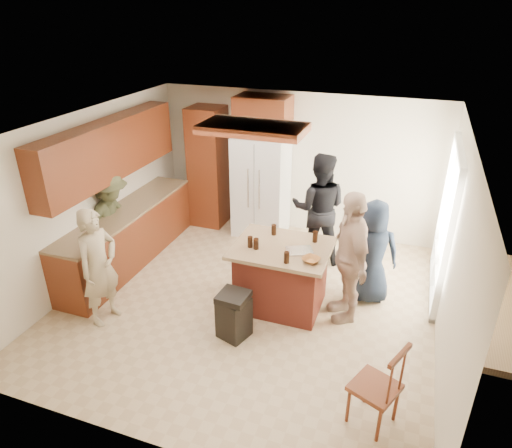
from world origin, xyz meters
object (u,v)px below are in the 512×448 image
(person_behind_left, at_px, (319,208))
(person_counter, at_px, (112,221))
(trash_bin, at_px, (234,315))
(person_side_right, at_px, (350,257))
(kitchen_island, at_px, (281,276))
(person_front_left, at_px, (99,267))
(person_behind_right, at_px, (372,252))
(refrigerator, at_px, (261,186))
(spindle_chair, at_px, (377,388))

(person_behind_left, height_order, person_counter, person_behind_left)
(person_counter, distance_m, trash_bin, 2.63)
(person_side_right, bearing_deg, person_counter, -116.07)
(kitchen_island, bearing_deg, person_front_left, -153.08)
(person_front_left, bearing_deg, person_behind_left, -31.49)
(person_front_left, relative_size, person_counter, 1.00)
(person_behind_right, bearing_deg, person_behind_left, -54.12)
(person_front_left, xyz_separation_m, person_counter, (-0.66, 1.20, -0.00))
(refrigerator, height_order, spindle_chair, refrigerator)
(kitchen_island, xyz_separation_m, spindle_chair, (1.45, -1.59, -0.02))
(person_behind_left, distance_m, refrigerator, 1.33)
(refrigerator, distance_m, trash_bin, 3.00)
(person_front_left, distance_m, person_behind_left, 3.39)
(person_side_right, bearing_deg, trash_bin, -79.30)
(person_behind_left, xyz_separation_m, spindle_chair, (1.27, -3.02, -0.45))
(person_side_right, bearing_deg, refrigerator, -161.60)
(kitchen_island, bearing_deg, person_side_right, 4.84)
(kitchen_island, bearing_deg, spindle_chair, -47.65)
(person_front_left, bearing_deg, trash_bin, -71.05)
(refrigerator, xyz_separation_m, trash_bin, (0.63, -2.87, -0.58))
(person_front_left, height_order, person_counter, person_front_left)
(person_counter, relative_size, spindle_chair, 1.60)
(person_counter, distance_m, kitchen_island, 2.78)
(kitchen_island, xyz_separation_m, trash_bin, (-0.37, -0.82, -0.16))
(person_behind_left, height_order, refrigerator, person_behind_left)
(person_counter, height_order, trash_bin, person_counter)
(person_counter, bearing_deg, person_front_left, -147.27)
(spindle_chair, bearing_deg, person_side_right, 108.96)
(person_behind_left, height_order, person_side_right, person_behind_left)
(person_front_left, xyz_separation_m, spindle_chair, (3.56, -0.52, -0.35))
(person_side_right, relative_size, trash_bin, 2.86)
(kitchen_island, bearing_deg, person_counter, 177.26)
(person_front_left, xyz_separation_m, person_behind_right, (3.22, 1.64, -0.05))
(person_front_left, relative_size, kitchen_island, 1.25)
(person_behind_left, distance_m, spindle_chair, 3.31)
(person_behind_left, distance_m, trash_bin, 2.39)
(person_behind_right, xyz_separation_m, refrigerator, (-2.11, 1.48, 0.15))
(person_side_right, distance_m, person_counter, 3.64)
(trash_bin, bearing_deg, person_counter, 158.25)
(person_front_left, height_order, refrigerator, refrigerator)
(spindle_chair, bearing_deg, person_counter, 157.74)
(kitchen_island, distance_m, trash_bin, 0.91)
(person_side_right, distance_m, spindle_chair, 1.82)
(person_behind_right, relative_size, trash_bin, 2.38)
(kitchen_island, height_order, spindle_chair, spindle_chair)
(person_counter, xyz_separation_m, trash_bin, (2.40, -0.96, -0.48))
(person_front_left, distance_m, person_behind_right, 3.61)
(person_side_right, xyz_separation_m, spindle_chair, (0.57, -1.67, -0.45))
(spindle_chair, bearing_deg, person_behind_right, 98.83)
(refrigerator, xyz_separation_m, kitchen_island, (1.00, -2.05, -0.43))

